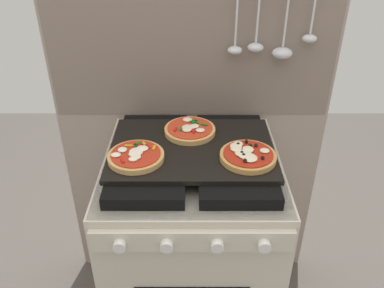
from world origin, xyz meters
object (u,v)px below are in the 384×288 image
Objects in this scene: pizza_center at (190,130)px; pizza_right at (247,155)px; stove at (192,247)px; baking_tray at (192,149)px; pizza_left at (136,156)px.

pizza_right is at bearing -42.00° from pizza_center.
stove is at bearing 157.85° from pizza_right.
pizza_left reaches higher than baking_tray.
pizza_center is (0.17, 0.16, -0.00)m from pizza_left.
pizza_left is at bearing -157.24° from baking_tray.
stove is 0.46m from baking_tray.
pizza_right is (0.17, -0.07, 0.48)m from stove.
stove is 0.51m from pizza_left.
pizza_right is 0.24m from pizza_center.
pizza_left is 0.35m from pizza_right.
pizza_left is (-0.18, -0.07, 0.02)m from baking_tray.
baking_tray is 3.04× the size of pizza_left.
baking_tray reaches higher than stove.
baking_tray is (0.00, 0.00, 0.46)m from stove.
pizza_right is at bearing 0.26° from pizza_left.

